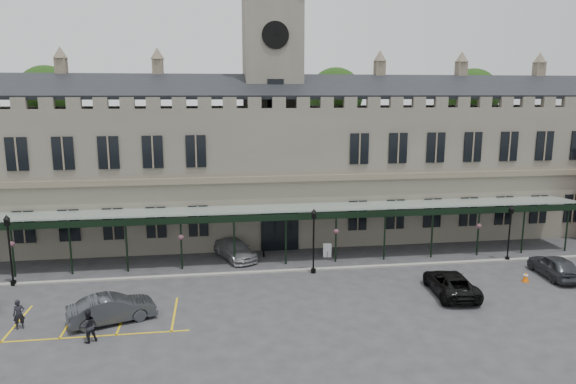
{
  "coord_description": "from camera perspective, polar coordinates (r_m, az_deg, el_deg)",
  "views": [
    {
      "loc": [
        -5.33,
        -30.94,
        13.18
      ],
      "look_at": [
        0.0,
        6.0,
        6.0
      ],
      "focal_mm": 32.0,
      "sensor_mm": 36.0,
      "label": 1
    }
  ],
  "objects": [
    {
      "name": "ground",
      "position": [
        34.05,
        1.47,
        -11.89
      ],
      "size": [
        140.0,
        140.0,
        0.0
      ],
      "primitive_type": "plane",
      "color": "#2E2E31"
    },
    {
      "name": "station_building",
      "position": [
        47.62,
        -1.7,
        2.78
      ],
      "size": [
        60.0,
        10.36,
        17.3
      ],
      "color": "#615D51",
      "rests_on": "ground"
    },
    {
      "name": "clock_tower",
      "position": [
        47.23,
        -1.76,
        10.8
      ],
      "size": [
        5.6,
        5.6,
        24.8
      ],
      "color": "#615D51",
      "rests_on": "ground"
    },
    {
      "name": "canopy",
      "position": [
        40.24,
        -0.3,
        -4.64
      ],
      "size": [
        50.0,
        4.1,
        4.3
      ],
      "color": "#8C9E93",
      "rests_on": "ground"
    },
    {
      "name": "kerb",
      "position": [
        39.09,
        0.11,
        -8.72
      ],
      "size": [
        60.0,
        0.4,
        0.12
      ],
      "primitive_type": "cube",
      "color": "gray",
      "rests_on": "ground"
    },
    {
      "name": "parking_markings",
      "position": [
        33.4,
        -23.16,
        -13.28
      ],
      "size": [
        16.0,
        6.0,
        0.01
      ],
      "primitive_type": null,
      "color": "gold",
      "rests_on": "ground"
    },
    {
      "name": "tree_behind_left",
      "position": [
        58.37,
        -25.17,
        9.52
      ],
      "size": [
        6.0,
        6.0,
        16.0
      ],
      "color": "#332314",
      "rests_on": "ground"
    },
    {
      "name": "tree_behind_mid",
      "position": [
        57.5,
        5.28,
        10.48
      ],
      "size": [
        6.0,
        6.0,
        16.0
      ],
      "color": "#332314",
      "rests_on": "ground"
    },
    {
      "name": "tree_behind_right",
      "position": [
        63.16,
        19.77,
        9.93
      ],
      "size": [
        6.0,
        6.0,
        16.0
      ],
      "color": "#332314",
      "rests_on": "ground"
    },
    {
      "name": "lamp_post_left",
      "position": [
        40.34,
        -28.56,
        -5.08
      ],
      "size": [
        0.48,
        0.48,
        5.07
      ],
      "color": "black",
      "rests_on": "ground"
    },
    {
      "name": "lamp_post_mid",
      "position": [
        37.97,
        2.87,
        -4.81
      ],
      "size": [
        0.47,
        0.47,
        4.92
      ],
      "color": "black",
      "rests_on": "ground"
    },
    {
      "name": "lamp_post_right",
      "position": [
        44.35,
        23.42,
        -3.69
      ],
      "size": [
        0.43,
        0.43,
        4.56
      ],
      "color": "black",
      "rests_on": "ground"
    },
    {
      "name": "traffic_cone",
      "position": [
        40.65,
        24.9,
        -8.54
      ],
      "size": [
        0.47,
        0.47,
        0.74
      ],
      "rotation": [
        0.0,
        0.0,
        0.08
      ],
      "color": "#E45A07",
      "rests_on": "ground"
    },
    {
      "name": "sign_board",
      "position": [
        42.28,
        4.39,
        -6.5
      ],
      "size": [
        0.68,
        0.16,
        1.16
      ],
      "rotation": [
        0.0,
        0.0,
        -0.16
      ],
      "color": "black",
      "rests_on": "ground"
    },
    {
      "name": "bollard_left",
      "position": [
        42.31,
        -2.73,
        -6.65
      ],
      "size": [
        0.16,
        0.16,
        0.87
      ],
      "primitive_type": "cylinder",
      "color": "black",
      "rests_on": "ground"
    },
    {
      "name": "bollard_right",
      "position": [
        43.16,
        4.76,
        -6.27
      ],
      "size": [
        0.17,
        0.17,
        0.94
      ],
      "primitive_type": "cylinder",
      "color": "black",
      "rests_on": "ground"
    },
    {
      "name": "car_left_b",
      "position": [
        32.41,
        -18.96,
        -12.16
      ],
      "size": [
        5.24,
        3.33,
        1.63
      ],
      "primitive_type": "imported",
      "rotation": [
        0.0,
        0.0,
        1.92
      ],
      "color": "#313337",
      "rests_on": "ground"
    },
    {
      "name": "car_taxi",
      "position": [
        42.08,
        -5.95,
        -6.35
      ],
      "size": [
        3.89,
        5.6,
        1.51
      ],
      "primitive_type": "imported",
      "rotation": [
        0.0,
        0.0,
        0.38
      ],
      "color": "gray",
      "rests_on": "ground"
    },
    {
      "name": "car_van",
      "position": [
        36.33,
        17.61,
        -9.64
      ],
      "size": [
        2.97,
        5.61,
        1.5
      ],
      "primitive_type": "imported",
      "rotation": [
        0.0,
        0.0,
        3.05
      ],
      "color": "black",
      "rests_on": "ground"
    },
    {
      "name": "car_right_a",
      "position": [
        42.42,
        27.52,
        -7.31
      ],
      "size": [
        2.33,
        4.99,
        1.65
      ],
      "primitive_type": "imported",
      "rotation": [
        0.0,
        0.0,
        3.06
      ],
      "color": "#313337",
      "rests_on": "ground"
    },
    {
      "name": "person_a",
      "position": [
        33.58,
        -27.72,
        -11.95
      ],
      "size": [
        0.73,
        0.61,
        1.72
      ],
      "primitive_type": "imported",
      "rotation": [
        0.0,
        0.0,
        0.38
      ],
      "color": "black",
      "rests_on": "ground"
    },
    {
      "name": "person_b",
      "position": [
        30.38,
        -21.34,
        -13.7
      ],
      "size": [
        1.12,
        1.06,
        1.84
      ],
      "primitive_type": "imported",
      "rotation": [
        0.0,
        0.0,
        3.7
      ],
      "color": "black",
      "rests_on": "ground"
    }
  ]
}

